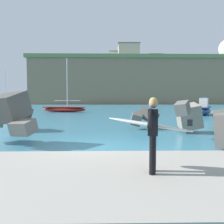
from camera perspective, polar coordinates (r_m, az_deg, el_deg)
The scene contains 12 objects.
ground_plane at distance 9.53m, azimuth -5.20°, elevation -8.62°, with size 400.00×400.00×0.00m, color teal.
walkway_path at distance 5.66m, azimuth -8.17°, elevation -15.90°, with size 48.00×4.40×0.24m, color #9E998E.
breakwater_jetty at distance 12.08m, azimuth 8.38°, elevation -1.25°, with size 32.87×8.29×2.34m.
surfer_with_board at distance 5.52m, azimuth 9.90°, elevation -4.04°, with size 2.12×1.38×1.78m.
boat_near_centre at distance 29.28m, azimuth 21.85°, elevation 0.64°, with size 3.38×4.42×2.12m.
boat_near_right at distance 33.66m, azimuth -11.82°, elevation 0.76°, with size 6.52×2.46×7.67m.
boat_mid_centre at distance 56.28m, azimuth -24.86°, elevation 1.60°, with size 2.96×5.21×8.14m.
mooring_buoy_inner at distance 43.64m, azimuth 21.51°, elevation 0.89°, with size 0.44×0.44×0.44m.
headland_bluff at distance 96.22m, azimuth 8.12°, elevation 7.04°, with size 83.45×43.74×16.08m.
station_building_west at distance 94.31m, azimuth 1.27°, elevation 13.43°, with size 6.28×5.44×4.46m.
station_building_central at distance 106.18m, azimuth 10.64°, elevation 12.52°, with size 6.22×4.62×5.46m.
station_building_east at distance 87.74m, azimuth 4.17°, elevation 14.71°, with size 8.07×5.23×6.07m.
Camera 1 is at (0.67, -9.30, 1.99)m, focal length 36.64 mm.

